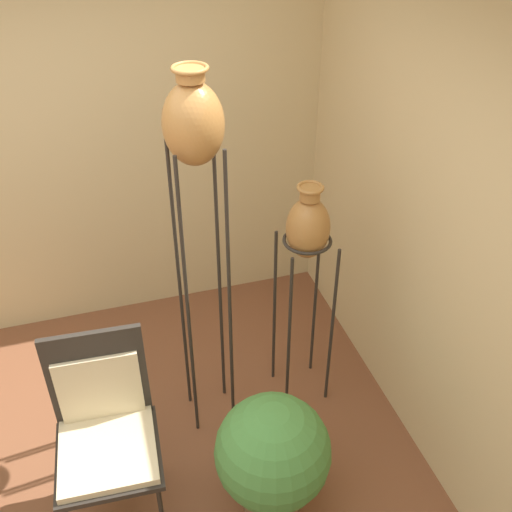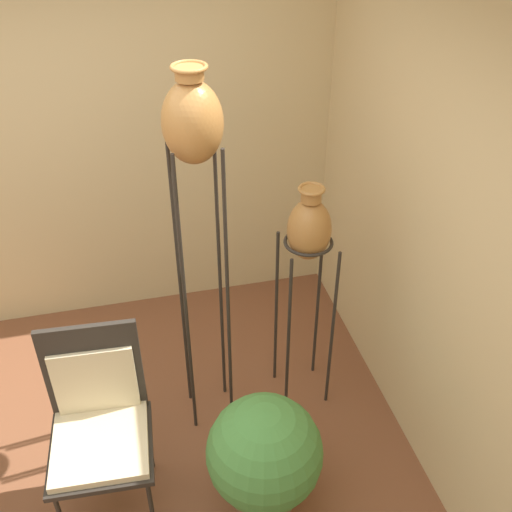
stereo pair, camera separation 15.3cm
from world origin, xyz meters
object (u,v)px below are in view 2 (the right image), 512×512
Objects in this scene: vase_stand_medium at (309,236)px; potted_plant at (264,456)px; vase_stand_tall at (193,137)px; chair at (98,417)px.

vase_stand_medium is 1.19m from potted_plant.
potted_plant is (0.17, -0.73, -1.47)m from vase_stand_tall.
vase_stand_medium is 1.46m from chair.
vase_stand_medium reaches higher than potted_plant.
vase_stand_medium is (0.61, 0.02, -0.66)m from vase_stand_tall.
vase_stand_tall is at bearing -177.73° from vase_stand_medium.
potted_plant is at bearing -15.41° from chair.
vase_stand_tall reaches higher than potted_plant.
vase_stand_tall is 2.00× the size of chair.
chair is at bearing 161.25° from potted_plant.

